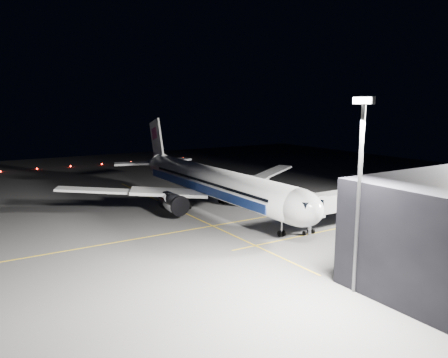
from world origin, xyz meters
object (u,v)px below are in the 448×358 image
airliner (210,182)px  safety_cone_b (223,202)px  floodlight_mast_south (360,178)px  safety_cone_c (266,201)px  jet_bridge (371,196)px  service_truck (356,263)px  baggage_tug (289,196)px  safety_cone_a (241,196)px

airliner → safety_cone_b: size_ratio=99.42×
floodlight_mast_south → safety_cone_c: 45.06m
jet_bridge → safety_cone_b: size_ratio=55.63×
jet_bridge → safety_cone_c: 22.57m
safety_cone_c → service_truck: bearing=-21.5°
floodlight_mast_south → baggage_tug: 45.97m
floodlight_mast_south → safety_cone_c: floodlight_mast_south is taller
floodlight_mast_south → safety_cone_c: bearing=155.1°
airliner → baggage_tug: bearing=79.8°
baggage_tug → jet_bridge: bearing=-18.9°
service_truck → safety_cone_a: size_ratio=8.13×
safety_cone_a → safety_cone_c: bearing=14.0°
floodlight_mast_south → service_truck: size_ratio=4.05×
jet_bridge → airliner: bearing=-142.0°
safety_cone_b → safety_cone_c: (3.43, 8.25, -0.03)m
airliner → service_truck: 37.95m
airliner → safety_cone_c: airliner is taller
jet_bridge → safety_cone_a: size_ratio=54.66×
airliner → baggage_tug: 17.99m
safety_cone_a → safety_cone_b: size_ratio=1.02×
service_truck → safety_cone_c: size_ratio=9.05×
floodlight_mast_south → baggage_tug: (-37.98, 23.22, -11.48)m
service_truck → airliner: bearing=171.2°
floodlight_mast_south → baggage_tug: bearing=148.6°
service_truck → safety_cone_b: bearing=165.6°
jet_bridge → safety_cone_c: size_ratio=60.90×
jet_bridge → safety_cone_b: jet_bridge is taller
jet_bridge → safety_cone_a: bearing=-165.1°
safety_cone_c → airliner: bearing=-97.9°
airliner → safety_cone_a: 12.65m
airliner → jet_bridge: size_ratio=1.79×
service_truck → baggage_tug: size_ratio=1.57×
floodlight_mast_south → airliner: bearing=171.7°
baggage_tug → floodlight_mast_south: bearing=-52.8°
safety_cone_a → safety_cone_b: (3.17, -6.60, -0.01)m
safety_cone_b → baggage_tug: bearing=69.9°
jet_bridge → service_truck: 24.99m
airliner → floodlight_mast_south: bearing=-8.3°
airliner → floodlight_mast_south: (41.08, -6.01, 7.21)m
safety_cone_b → service_truck: bearing=-8.6°
jet_bridge → safety_cone_c: bearing=-164.8°
service_truck → safety_cone_a: (-42.61, 12.56, -1.04)m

